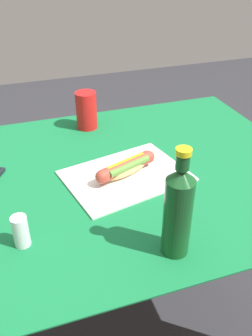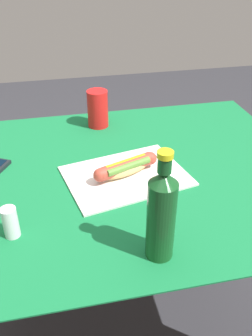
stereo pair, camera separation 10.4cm
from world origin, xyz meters
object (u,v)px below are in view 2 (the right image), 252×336
at_px(drinking_cup, 98,109).
at_px(salt_shaker, 10,222).
at_px(hot_dog, 126,167).
at_px(soda_bottle, 161,214).

relative_size(drinking_cup, salt_shaker, 1.71).
bearing_deg(hot_dog, salt_shaker, 30.36).
xyz_separation_m(soda_bottle, drinking_cup, (0.03, -0.66, -0.05)).
height_order(soda_bottle, drinking_cup, soda_bottle).
xyz_separation_m(hot_dog, drinking_cup, (0.03, -0.35, 0.03)).
bearing_deg(drinking_cup, soda_bottle, 92.89).
bearing_deg(drinking_cup, hot_dog, 94.34).
distance_m(soda_bottle, salt_shaker, 0.35).
bearing_deg(hot_dog, drinking_cup, -85.66).
height_order(drinking_cup, salt_shaker, drinking_cup).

